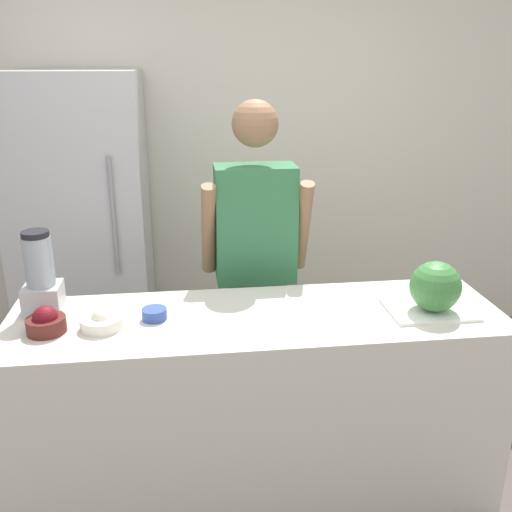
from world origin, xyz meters
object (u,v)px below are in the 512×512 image
object	(u,v)px
watermelon	(435,286)
bowl_cherries	(46,322)
refrigerator	(84,231)
person	(255,267)
blender	(41,277)
bowl_cream	(101,321)
bowl_small_blue	(154,314)

from	to	relation	value
watermelon	bowl_cherries	distance (m)	1.57
refrigerator	person	bearing A→B (deg)	-34.66
watermelon	blender	distance (m)	1.63
bowl_cream	bowl_small_blue	distance (m)	0.21
refrigerator	person	xyz separation A→B (m)	(0.95, -0.66, -0.03)
refrigerator	bowl_cream	bearing A→B (deg)	-78.47
person	watermelon	distance (m)	0.93
person	blender	distance (m)	1.05
bowl_cherries	bowl_small_blue	distance (m)	0.42
bowl_cherries	refrigerator	bearing A→B (deg)	92.26
refrigerator	person	distance (m)	1.15
refrigerator	bowl_small_blue	size ratio (longest dim) A/B	18.13
bowl_cream	blender	xyz separation A→B (m)	(-0.26, 0.19, 0.13)
bowl_cream	person	bearing A→B (deg)	41.53
person	watermelon	world-z (taller)	person
watermelon	bowl_cherries	xyz separation A→B (m)	(-1.57, 0.02, -0.08)
watermelon	bowl_small_blue	bearing A→B (deg)	175.78
bowl_cream	bowl_small_blue	size ratio (longest dim) A/B	1.64
refrigerator	watermelon	size ratio (longest dim) A/B	8.71
bowl_cherries	bowl_small_blue	size ratio (longest dim) A/B	1.50
person	bowl_small_blue	distance (m)	0.74
bowl_cream	bowl_small_blue	xyz separation A→B (m)	(0.20, 0.05, -0.01)
person	bowl_small_blue	size ratio (longest dim) A/B	16.96
bowl_cream	blender	size ratio (longest dim) A/B	0.47
refrigerator	watermelon	world-z (taller)	refrigerator
person	bowl_small_blue	xyz separation A→B (m)	(-0.49, -0.56, 0.02)
bowl_cream	bowl_cherries	bearing A→B (deg)	-177.30
watermelon	bowl_small_blue	xyz separation A→B (m)	(-1.15, 0.09, -0.10)
bowl_small_blue	bowl_cream	bearing A→B (deg)	-164.97
bowl_small_blue	blender	distance (m)	0.50
watermelon	bowl_cherries	world-z (taller)	watermelon
person	bowl_cream	world-z (taller)	person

